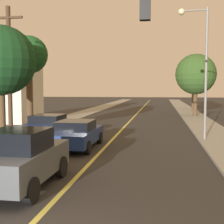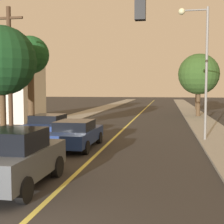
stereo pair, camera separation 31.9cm
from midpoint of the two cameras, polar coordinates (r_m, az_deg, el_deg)
name	(u,v)px [view 2 (the right image)]	position (r m, az deg, el deg)	size (l,w,h in m)	color
road_surface	(143,111)	(41.40, 5.94, 0.26)	(9.59, 80.00, 0.01)	#2D2B28
sidewalk_left	(99,110)	(42.24, -2.26, 0.44)	(2.50, 80.00, 0.12)	gray
sidewalk_right	(190,111)	(41.42, 14.31, 0.23)	(2.50, 80.00, 0.12)	gray
car_near_lane_front	(15,158)	(9.65, -16.34, -8.12)	(1.90, 3.91, 1.74)	#474C51
car_near_lane_second	(76,134)	(15.38, -6.06, -3.97)	(1.96, 4.45, 1.37)	navy
car_outer_lane_second	(49,127)	(17.81, -10.93, -2.72)	(1.95, 4.05, 1.48)	navy
traffic_signal_mast	(198,40)	(9.63, 16.37, 12.56)	(5.50, 0.42, 6.14)	slate
streetlamp_right	(200,56)	(17.91, 16.28, 9.84)	(1.62, 0.36, 7.18)	slate
utility_pole_left	(10,71)	(17.91, -17.69, 7.14)	(1.60, 0.24, 7.18)	#422D1E
tree_left_near	(30,57)	(22.22, -14.31, 9.75)	(2.56, 2.56, 6.38)	#4C3823
tree_left_far	(2,61)	(18.28, -19.06, 8.82)	(3.81, 3.81, 6.23)	#4C3823
tree_right_near	(199,74)	(32.89, 15.85, 6.65)	(4.11, 4.11, 6.31)	#4C3823
tree_right_far	(197,76)	(43.48, 15.52, 6.42)	(3.00, 3.00, 6.07)	#4C3823
domed_building_left	(10,85)	(29.14, -17.83, 4.67)	(4.78, 4.78, 7.49)	beige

